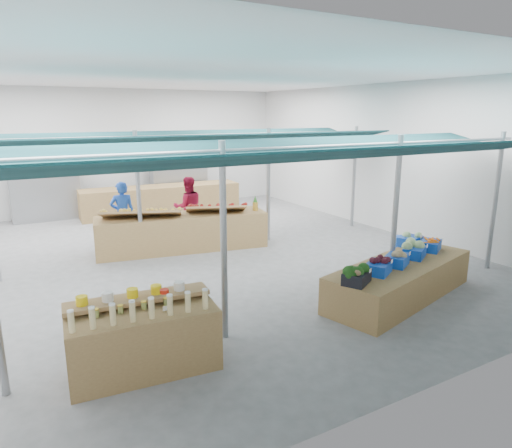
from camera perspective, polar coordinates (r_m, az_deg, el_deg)
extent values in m
plane|color=#5F5F62|center=(11.07, -8.29, -4.19)|extent=(13.00, 13.00, 0.00)
plane|color=silver|center=(10.57, -9.11, 18.03)|extent=(13.00, 13.00, 0.00)
plane|color=silver|center=(16.82, -16.84, 8.78)|extent=(12.00, 0.00, 12.00)
plane|color=silver|center=(13.93, 15.21, 7.99)|extent=(0.00, 13.00, 13.00)
cylinder|color=gray|center=(6.73, -4.06, -2.46)|extent=(0.10, 0.10, 3.00)
cylinder|color=gray|center=(10.87, -14.45, 3.35)|extent=(0.10, 0.10, 3.00)
cylinder|color=gray|center=(8.78, 16.98, 0.79)|extent=(0.10, 0.10, 3.00)
cylinder|color=gray|center=(12.24, 1.56, 4.90)|extent=(0.10, 0.10, 3.00)
cylinder|color=gray|center=(11.13, 27.71, 2.44)|extent=(0.10, 0.10, 3.00)
cylinder|color=gray|center=(14.02, 12.15, 5.72)|extent=(0.10, 0.10, 3.00)
cylinder|color=gray|center=(7.41, 8.21, 9.53)|extent=(10.00, 0.06, 0.06)
cylinder|color=gray|center=(11.30, -6.15, 10.98)|extent=(10.00, 0.06, 0.06)
cube|color=#0B272E|center=(6.92, 11.52, 8.53)|extent=(9.50, 1.28, 0.30)
cube|color=#0B272E|center=(7.94, 5.28, 9.37)|extent=(9.50, 1.28, 0.30)
cube|color=#0B272E|center=(10.71, -4.71, 10.49)|extent=(9.50, 1.28, 0.30)
cube|color=#0B272E|center=(11.90, -7.42, 10.74)|extent=(9.50, 1.28, 0.30)
cube|color=#B23F33|center=(16.07, -24.86, 3.93)|extent=(2.00, 0.50, 2.00)
cube|color=#B23F33|center=(17.03, -9.61, 5.49)|extent=(2.00, 0.50, 2.00)
cube|color=brown|center=(6.43, -13.84, -13.98)|extent=(2.00, 1.05, 0.85)
cube|color=#997247|center=(6.46, -14.52, -8.98)|extent=(1.95, 0.57, 0.06)
cube|color=brown|center=(9.00, 17.58, -6.69)|extent=(3.63, 1.98, 0.67)
cube|color=brown|center=(11.64, -9.16, -1.01)|extent=(4.32, 1.77, 0.90)
cube|color=brown|center=(15.99, -11.71, 2.98)|extent=(5.39, 1.42, 0.96)
cube|color=#1042B5|center=(11.15, 17.99, -3.00)|extent=(0.58, 0.49, 0.60)
imported|color=#1942A4|center=(12.24, -16.32, 1.21)|extent=(0.68, 0.51, 1.68)
imported|color=maroon|center=(12.76, -8.46, 2.11)|extent=(0.92, 0.78, 1.68)
cube|color=black|center=(7.64, 12.46, -6.55)|extent=(0.61, 0.55, 0.20)
cube|color=white|center=(7.52, 14.11, -5.66)|extent=(0.07, 0.05, 0.06)
cube|color=#1042B5|center=(8.18, 15.07, -5.33)|extent=(0.61, 0.55, 0.20)
cube|color=white|center=(8.08, 16.64, -4.48)|extent=(0.07, 0.05, 0.06)
cube|color=#1042B5|center=(8.70, 17.18, -4.33)|extent=(0.61, 0.55, 0.20)
cube|color=white|center=(8.60, 18.68, -3.52)|extent=(0.07, 0.05, 0.06)
cube|color=#1042B5|center=(9.27, 19.19, -3.38)|extent=(0.61, 0.55, 0.20)
cube|color=white|center=(9.19, 20.61, -2.60)|extent=(0.07, 0.05, 0.06)
cube|color=#1042B5|center=(9.86, 20.96, -2.53)|extent=(0.61, 0.55, 0.20)
cube|color=white|center=(9.78, 22.30, -1.80)|extent=(0.07, 0.05, 0.06)
sphere|color=brown|center=(7.42, 12.64, -6.02)|extent=(0.09, 0.09, 0.09)
sphere|color=brown|center=(7.36, 12.47, -5.84)|extent=(0.06, 0.06, 0.06)
cylinder|color=red|center=(6.15, -11.39, -8.24)|extent=(0.12, 0.12, 0.05)
cube|color=white|center=(6.18, -11.11, -10.32)|extent=(0.10, 0.01, 0.07)
cube|color=#997247|center=(11.29, -14.19, 1.27)|extent=(2.02, 1.33, 0.26)
cube|color=#997247|center=(11.58, -5.03, 1.94)|extent=(1.65, 1.18, 0.26)
cylinder|color=#8C6019|center=(11.88, -0.10, 2.24)|extent=(0.14, 0.14, 0.22)
cone|color=#26661E|center=(11.84, -0.10, 3.14)|extent=(0.12, 0.12, 0.18)
cube|color=#1042B5|center=(10.03, 18.74, -2.07)|extent=(0.57, 0.47, 0.20)
cube|color=white|center=(9.90, 19.94, -1.41)|extent=(0.08, 0.03, 0.06)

